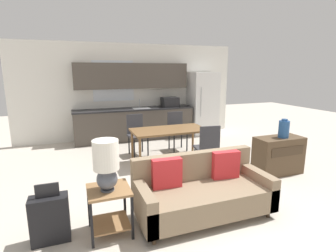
% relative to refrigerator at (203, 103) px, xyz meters
% --- Properties ---
extents(ground_plane, '(20.00, 20.00, 0.00)m').
position_rel_refrigerator_xyz_m(ground_plane, '(-2.14, -4.24, -0.95)').
color(ground_plane, beige).
extents(wall_back, '(6.40, 0.07, 2.70)m').
position_rel_refrigerator_xyz_m(wall_back, '(-2.15, 0.39, 0.40)').
color(wall_back, silver).
rests_on(wall_back, ground_plane).
extents(kitchen_counter, '(3.38, 0.65, 2.15)m').
position_rel_refrigerator_xyz_m(kitchen_counter, '(-2.12, 0.09, -0.11)').
color(kitchen_counter, '#4C443D').
rests_on(kitchen_counter, ground_plane).
extents(refrigerator, '(0.81, 0.71, 1.90)m').
position_rel_refrigerator_xyz_m(refrigerator, '(0.00, 0.00, 0.00)').
color(refrigerator, white).
rests_on(refrigerator, ground_plane).
extents(dining_table, '(1.58, 0.81, 0.73)m').
position_rel_refrigerator_xyz_m(dining_table, '(-1.90, -2.08, -0.28)').
color(dining_table, brown).
rests_on(dining_table, ground_plane).
extents(couch, '(1.82, 0.80, 0.82)m').
position_rel_refrigerator_xyz_m(couch, '(-2.22, -4.21, -0.62)').
color(couch, '#3D2D1E').
rests_on(couch, ground_plane).
extents(side_table, '(0.50, 0.50, 0.58)m').
position_rel_refrigerator_xyz_m(side_table, '(-3.47, -4.21, -0.56)').
color(side_table, olive).
rests_on(side_table, ground_plane).
extents(table_lamp, '(0.30, 0.30, 0.61)m').
position_rel_refrigerator_xyz_m(table_lamp, '(-3.49, -4.25, -0.03)').
color(table_lamp, '#4C515B').
rests_on(table_lamp, side_table).
extents(credenza, '(0.92, 0.44, 0.72)m').
position_rel_refrigerator_xyz_m(credenza, '(-0.15, -3.41, -0.59)').
color(credenza, brown).
rests_on(credenza, ground_plane).
extents(vase, '(0.19, 0.19, 0.36)m').
position_rel_refrigerator_xyz_m(vase, '(-0.10, -3.44, -0.07)').
color(vase, '#234C84').
rests_on(vase, credenza).
extents(dining_chair_far_right, '(0.42, 0.42, 0.94)m').
position_rel_refrigerator_xyz_m(dining_chair_far_right, '(-1.39, -1.29, -0.42)').
color(dining_chair_far_right, '#38383D').
rests_on(dining_chair_far_right, ground_plane).
extents(dining_chair_far_left, '(0.47, 0.47, 0.94)m').
position_rel_refrigerator_xyz_m(dining_chair_far_left, '(-2.41, -1.31, -0.42)').
color(dining_chair_far_left, '#38383D').
rests_on(dining_chair_far_left, ground_plane).
extents(dining_chair_near_right, '(0.48, 0.48, 0.94)m').
position_rel_refrigerator_xyz_m(dining_chair_near_right, '(-1.40, -2.87, -0.42)').
color(dining_chair_near_right, '#38383D').
rests_on(dining_chair_near_right, ground_plane).
extents(suitcase, '(0.42, 0.22, 0.72)m').
position_rel_refrigerator_xyz_m(suitcase, '(-4.14, -4.14, -0.67)').
color(suitcase, black).
rests_on(suitcase, ground_plane).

